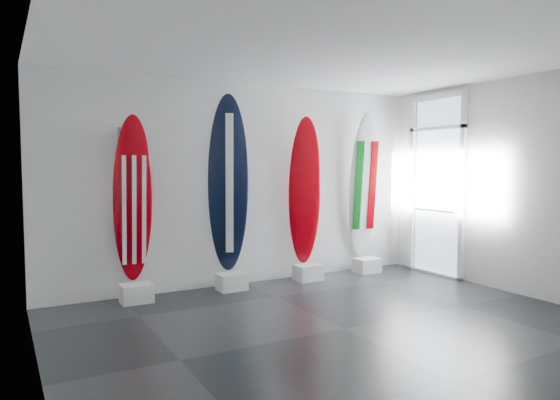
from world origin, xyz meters
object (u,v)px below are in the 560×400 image
surfboard_swiss (305,191)px  surfboard_italy (364,186)px  surfboard_navy (228,185)px  surfboard_usa (133,200)px

surfboard_swiss → surfboard_italy: 1.16m
surfboard_navy → surfboard_swiss: (1.29, 0.00, -0.12)m
surfboard_navy → surfboard_italy: size_ratio=1.06×
surfboard_usa → surfboard_swiss: size_ratio=0.96×
surfboard_navy → surfboard_swiss: surfboard_navy is taller
surfboard_swiss → surfboard_usa: bearing=-164.6°
surfboard_usa → surfboard_swiss: bearing=6.2°
surfboard_swiss → surfboard_navy: bearing=-164.6°
surfboard_usa → surfboard_italy: (3.79, 0.00, 0.11)m
surfboard_swiss → surfboard_italy: size_ratio=0.95×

